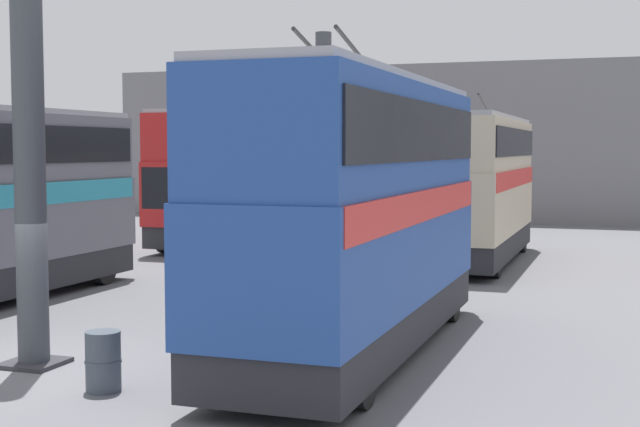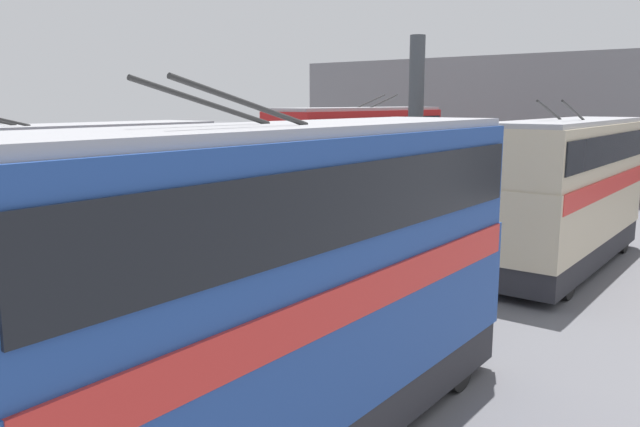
% 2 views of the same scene
% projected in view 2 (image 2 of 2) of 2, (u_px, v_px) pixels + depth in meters
% --- Properties ---
extents(depot_back_wall, '(0.50, 36.00, 8.14)m').
position_uv_depth(depot_back_wall, '(561.00, 126.00, 35.37)').
color(depot_back_wall, slate).
rests_on(depot_back_wall, ground_plane).
extents(support_column_far, '(0.97, 0.97, 7.66)m').
position_uv_depth(support_column_far, '(415.00, 150.00, 22.14)').
color(support_column_far, '#42474C').
rests_on(support_column_far, ground_plane).
extents(bus_left_near, '(9.95, 2.54, 5.69)m').
position_uv_depth(bus_left_near, '(292.00, 275.00, 9.20)').
color(bus_left_near, black).
rests_on(bus_left_near, ground_plane).
extents(bus_left_far, '(9.86, 2.54, 5.45)m').
position_uv_depth(bus_left_far, '(568.00, 185.00, 20.04)').
color(bus_left_far, black).
rests_on(bus_left_far, ground_plane).
extents(bus_right_near, '(10.97, 2.54, 5.41)m').
position_uv_depth(bus_right_near, '(38.00, 204.00, 16.53)').
color(bus_right_near, black).
rests_on(bus_right_near, ground_plane).
extents(bus_right_far, '(11.05, 2.54, 5.77)m').
position_uv_depth(bus_right_far, '(361.00, 156.00, 28.57)').
color(bus_right_far, black).
rests_on(bus_right_far, ground_plane).
extents(person_by_left_row, '(0.45, 0.48, 1.65)m').
position_uv_depth(person_by_left_row, '(232.00, 352.00, 11.42)').
color(person_by_left_row, '#2D2D33').
rests_on(person_by_left_row, ground_plane).
extents(person_aisle_midway, '(0.38, 0.48, 1.61)m').
position_uv_depth(person_aisle_midway, '(338.00, 244.00, 20.27)').
color(person_aisle_midway, '#473D33').
rests_on(person_aisle_midway, ground_plane).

